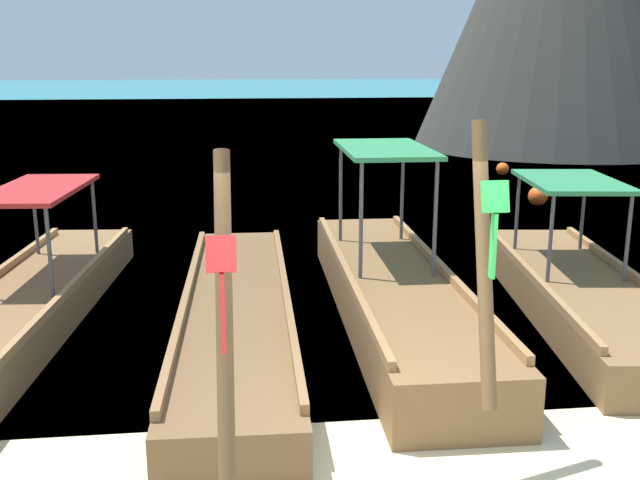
{
  "coord_description": "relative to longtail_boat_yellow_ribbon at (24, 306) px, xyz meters",
  "views": [
    {
      "loc": [
        -0.96,
        -4.74,
        3.28
      ],
      "look_at": [
        0.0,
        3.45,
        1.25
      ],
      "focal_mm": 41.38,
      "sensor_mm": 36.0,
      "label": 1
    }
  ],
  "objects": [
    {
      "name": "longtail_boat_green_ribbon",
      "position": [
        4.64,
        -0.2,
        0.08
      ],
      "size": [
        1.44,
        7.13,
        2.82
      ],
      "color": "brown",
      "rests_on": "ground"
    },
    {
      "name": "longtail_boat_blue_ribbon",
      "position": [
        7.1,
        -0.33,
        0.02
      ],
      "size": [
        2.1,
        6.29,
        2.36
      ],
      "color": "brown",
      "rests_on": "ground"
    },
    {
      "name": "longtail_boat_red_ribbon",
      "position": [
        2.63,
        -0.49,
        -0.05
      ],
      "size": [
        1.43,
        7.62,
        2.67
      ],
      "color": "brown",
      "rests_on": "ground"
    },
    {
      "name": "longtail_boat_yellow_ribbon",
      "position": [
        0.0,
        0.0,
        0.0
      ],
      "size": [
        1.77,
        7.47,
        2.26
      ],
      "color": "brown",
      "rests_on": "ground"
    },
    {
      "name": "sea_water",
      "position": [
        3.6,
        57.14,
        -0.29
      ],
      "size": [
        120.0,
        120.0,
        0.0
      ],
      "primitive_type": "plane",
      "color": "teal",
      "rests_on": "ground"
    },
    {
      "name": "mooring_buoy_far",
      "position": [
        9.54,
        6.88,
        -0.07
      ],
      "size": [
        0.45,
        0.45,
        0.45
      ],
      "color": "#EA5119",
      "rests_on": "sea_water"
    },
    {
      "name": "mooring_buoy_near",
      "position": [
        10.37,
        11.41,
        -0.11
      ],
      "size": [
        0.37,
        0.37,
        0.37
      ],
      "color": "#EA5119",
      "rests_on": "sea_water"
    }
  ]
}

